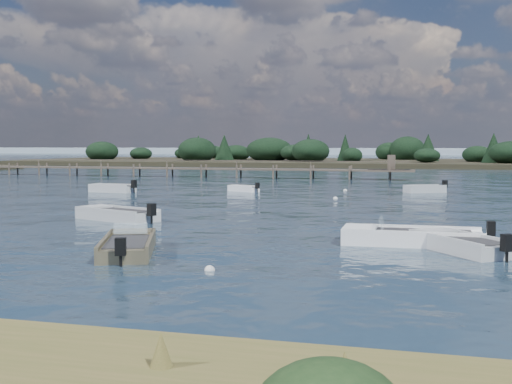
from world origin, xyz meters
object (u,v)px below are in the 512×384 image
(dinghy_near_olive, at_px, (128,249))
(dinghy_extra_a, at_px, (461,247))
(tender_far_white, at_px, (244,190))
(dinghy_mid_white_a, at_px, (411,240))
(dinghy_mid_grey, at_px, (117,217))
(jetty, at_px, (170,169))
(tender_far_grey_b, at_px, (425,190))
(tender_far_grey, at_px, (112,190))

(dinghy_near_olive, bearing_deg, dinghy_extra_a, 16.51)
(tender_far_white, xyz_separation_m, dinghy_mid_white_a, (13.84, -24.89, 0.03))
(dinghy_mid_white_a, height_order, dinghy_near_olive, dinghy_mid_white_a)
(tender_far_white, height_order, dinghy_mid_grey, dinghy_mid_grey)
(dinghy_extra_a, xyz_separation_m, jetty, (-30.69, 46.86, 0.82))
(dinghy_mid_white_a, height_order, tender_far_grey_b, dinghy_mid_white_a)
(dinghy_near_olive, xyz_separation_m, tender_far_grey, (-14.21, 26.07, 0.03))
(tender_far_grey, height_order, jetty, jetty)
(dinghy_extra_a, bearing_deg, jetty, 123.22)
(dinghy_mid_grey, relative_size, jetty, 0.08)
(dinghy_extra_a, height_order, jetty, jetty)
(dinghy_mid_white_a, relative_size, dinghy_mid_grey, 1.13)
(tender_far_grey, bearing_deg, dinghy_mid_white_a, -42.09)
(dinghy_mid_grey, height_order, jetty, jetty)
(tender_far_white, relative_size, dinghy_extra_a, 0.68)
(dinghy_mid_white_a, height_order, tender_far_grey, dinghy_mid_white_a)
(dinghy_near_olive, relative_size, tender_far_grey, 1.21)
(tender_far_white, distance_m, jetty, 25.69)
(dinghy_near_olive, height_order, tender_far_grey_b, tender_far_grey_b)
(dinghy_extra_a, relative_size, jetty, 0.07)
(tender_far_white, height_order, dinghy_mid_white_a, dinghy_mid_white_a)
(dinghy_mid_grey, distance_m, dinghy_extra_a, 17.27)
(dinghy_mid_white_a, relative_size, dinghy_extra_a, 1.31)
(dinghy_mid_grey, bearing_deg, tender_far_white, 87.89)
(dinghy_mid_white_a, bearing_deg, dinghy_extra_a, -34.36)
(dinghy_mid_grey, bearing_deg, dinghy_near_olive, -60.70)
(dinghy_mid_white_a, bearing_deg, jetty, 122.36)
(tender_far_white, height_order, jetty, jetty)
(dinghy_near_olive, distance_m, dinghy_extra_a, 11.84)
(dinghy_mid_grey, bearing_deg, dinghy_mid_white_a, -16.62)
(dinghy_extra_a, bearing_deg, dinghy_near_olive, -163.49)
(dinghy_near_olive, bearing_deg, dinghy_mid_grey, 119.30)
(dinghy_near_olive, bearing_deg, tender_far_grey, 118.60)
(dinghy_near_olive, relative_size, jetty, 0.08)
(tender_far_white, relative_size, jetty, 0.05)
(dinghy_mid_white_a, bearing_deg, dinghy_mid_grey, 163.38)
(tender_far_white, height_order, tender_far_grey_b, tender_far_grey_b)
(dinghy_mid_white_a, relative_size, jetty, 0.09)
(dinghy_mid_white_a, height_order, jetty, jetty)
(jetty, bearing_deg, tender_far_white, -54.00)
(tender_far_white, bearing_deg, tender_far_grey, -161.21)
(tender_far_white, bearing_deg, tender_far_grey_b, 10.67)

